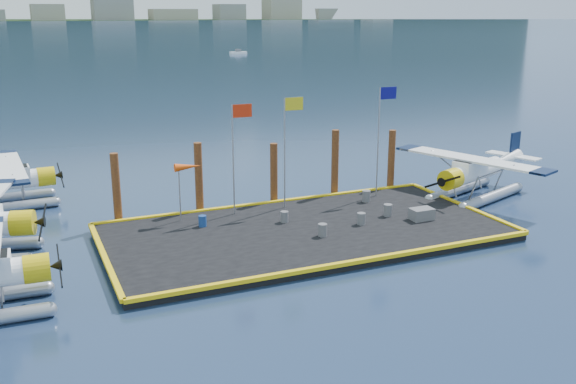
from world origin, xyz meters
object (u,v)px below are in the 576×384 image
Objects in this scene: seaplane_d at (473,175)px; piling_2 at (274,175)px; flagpole_red at (237,142)px; windsock at (187,168)px; drum_3 at (323,230)px; drum_2 at (388,210)px; crate at (422,214)px; drum_0 at (203,221)px; drum_5 at (284,217)px; drum_1 at (361,219)px; piling_0 at (116,190)px; seaplane_c at (4,184)px; drum_4 at (366,196)px; flagpole_yellow at (288,136)px; piling_1 at (199,180)px; piling_4 at (391,161)px; piling_3 at (335,165)px; flagpole_blue at (382,125)px.

seaplane_d is 2.59× the size of piling_2.
flagpole_red reaches higher than windsock.
drum_3 is at bearing 85.48° from seaplane_d.
drum_2 reaches higher than crate.
drum_0 is at bearing 166.70° from drum_2.
drum_5 is (-5.57, 1.25, -0.03)m from drum_2.
piling_0 is (-11.49, 5.94, 1.29)m from drum_1.
seaplane_c is 21.14m from drum_4.
windsock is at bearing 103.27° from drum_0.
crate is 0.32× the size of piling_2.
flagpole_yellow is 1.55× the size of piling_0.
piling_0 is 0.95× the size of piling_1.
crate is (6.90, -2.50, 0.01)m from drum_5.
crate is at bearing -29.60° from flagpole_red.
drum_4 is at bearing -6.31° from flagpole_red.
piling_4 is at bearing 6.75° from windsock.
seaplane_d is 1.59× the size of flagpole_yellow.
drum_2 is 10.54m from piling_1.
seaplane_d is 7.00m from drum_4.
windsock is 0.73× the size of piling_3.
flagpole_red is 4.07m from piling_2.
piling_2 is at bearing 180.00° from piling_4.
drum_2 is 4.94m from drum_3.
piling_2 reaches higher than drum_5.
drum_1 reaches higher than drum_5.
flagpole_yellow reaches higher than piling_2.
windsock is at bearing 156.65° from crate.
seaplane_d is 16.93m from drum_0.
drum_2 is at bearing -20.06° from windsock.
piling_4 reaches higher than drum_3.
piling_1 is 0.98× the size of piling_3.
piling_3 reaches higher than piling_1.
windsock is 0.78× the size of piling_0.
drum_1 is 13.00m from piling_0.
piling_2 reaches higher than windsock.
flagpole_blue is at bearing -14.48° from piling_2.
piling_1 reaches higher than piling_0.
flagpole_red reaches higher than seaplane_d.
crate is at bearing -108.24° from piling_4.
crate is 0.39× the size of windsock.
drum_3 is 8.16m from piling_1.
drum_2 is at bearing 136.94° from crate.
flagpole_yellow reaches higher than piling_3.
flagpole_blue is (1.67, 3.67, 3.96)m from drum_2.
flagpole_blue is at bearing -0.00° from flagpole_red.
flagpole_yellow reaches higher than flagpole_red.
drum_1 is 4.02m from drum_5.
flagpole_red is at bearing 125.89° from drum_5.
piling_3 is (1.51, 5.94, 1.44)m from drum_1.
piling_2 is at bearing 0.00° from piling_0.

